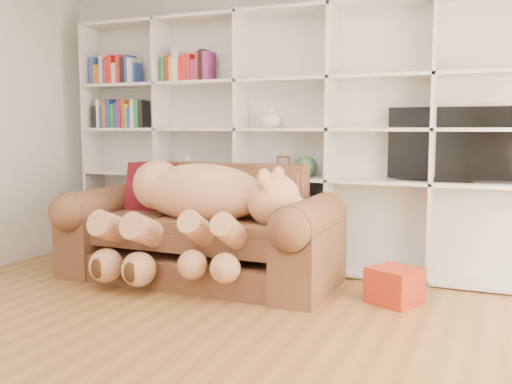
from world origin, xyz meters
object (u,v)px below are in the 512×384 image
at_px(sofa, 201,236).
at_px(gift_box, 394,286).
at_px(tv, 453,145).
at_px(teddy_bear, 197,205).

distance_m(sofa, gift_box, 1.70).
relative_size(gift_box, tv, 0.32).
bearing_deg(sofa, tv, 19.59).
xyz_separation_m(sofa, tv, (2.00, 0.71, 0.80)).
height_order(sofa, teddy_bear, teddy_bear).
relative_size(teddy_bear, tv, 1.58).
bearing_deg(sofa, teddy_bear, -68.85).
distance_m(teddy_bear, gift_box, 1.70).
height_order(teddy_bear, tv, tv).
bearing_deg(teddy_bear, sofa, 106.07).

